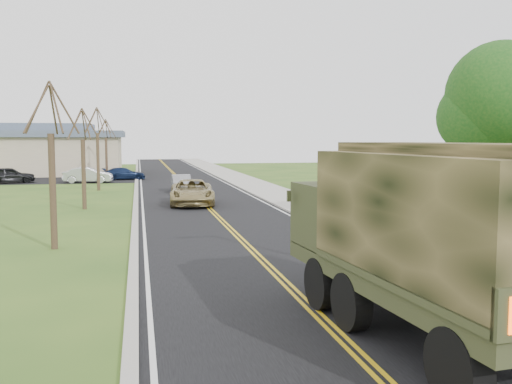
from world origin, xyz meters
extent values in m
plane|color=#2F521B|center=(0.00, 0.00, 0.00)|extent=(160.00, 160.00, 0.00)
cube|color=black|center=(0.00, 40.00, 0.01)|extent=(8.00, 120.00, 0.01)
cube|color=#9E998E|center=(4.15, 40.00, 0.06)|extent=(0.30, 120.00, 0.12)
cube|color=#9E998E|center=(5.90, 40.00, 0.05)|extent=(3.20, 120.00, 0.10)
cube|color=#9E998E|center=(-4.15, 40.00, 0.05)|extent=(0.30, 120.00, 0.10)
cylinder|color=#38281C|center=(11.00, 10.00, 2.52)|extent=(0.44, 0.44, 5.04)
sphere|color=#134314|center=(11.00, 10.00, 5.85)|extent=(4.50, 4.50, 4.50)
sphere|color=#134314|center=(10.20, 10.50, 4.95)|extent=(3.24, 3.24, 3.24)
cylinder|color=#38281C|center=(-7.00, 10.00, 2.10)|extent=(0.24, 0.24, 4.20)
cylinder|color=#38281C|center=(-6.52, 10.13, 5.13)|extent=(1.01, 0.33, 1.90)
cylinder|color=#38281C|center=(-6.97, 10.62, 5.05)|extent=(0.13, 1.29, 1.74)
cylinder|color=#38281C|center=(-7.46, 10.18, 5.13)|extent=(0.98, 0.43, 1.90)
cylinder|color=#38281C|center=(-7.39, 9.52, 5.05)|extent=(0.79, 1.05, 1.77)
cylinder|color=#38281C|center=(-6.73, 9.59, 5.13)|extent=(0.58, 0.90, 1.90)
cylinder|color=#38281C|center=(-7.00, 22.00, 1.98)|extent=(0.24, 0.24, 3.96)
cylinder|color=#38281C|center=(-6.55, 22.12, 4.83)|extent=(0.96, 0.32, 1.79)
cylinder|color=#38281C|center=(-6.97, 22.58, 4.76)|extent=(0.12, 1.22, 1.65)
cylinder|color=#38281C|center=(-7.43, 22.17, 4.83)|extent=(0.93, 0.41, 1.79)
cylinder|color=#38281C|center=(-7.37, 21.55, 4.76)|extent=(0.75, 0.99, 1.67)
cylinder|color=#38281C|center=(-6.75, 21.61, 4.83)|extent=(0.55, 0.85, 1.80)
cylinder|color=#38281C|center=(-7.00, 34.00, 2.22)|extent=(0.24, 0.24, 4.44)
cylinder|color=#38281C|center=(-6.50, 34.13, 5.42)|extent=(1.07, 0.35, 2.00)
cylinder|color=#38281C|center=(-6.97, 34.65, 5.34)|extent=(0.13, 1.36, 1.84)
cylinder|color=#38281C|center=(-7.49, 34.19, 5.42)|extent=(1.03, 0.46, 2.00)
cylinder|color=#38281C|center=(-7.41, 33.49, 5.34)|extent=(0.83, 1.10, 1.87)
cylinder|color=#38281C|center=(-6.72, 33.56, 5.42)|extent=(0.61, 0.95, 2.01)
cylinder|color=#38281C|center=(-7.00, 46.00, 2.04)|extent=(0.24, 0.24, 4.08)
cylinder|color=#38281C|center=(-6.54, 46.12, 4.98)|extent=(0.99, 0.33, 1.84)
cylinder|color=#38281C|center=(-6.97, 46.60, 4.91)|extent=(0.13, 1.25, 1.69)
cylinder|color=#38281C|center=(-7.45, 46.17, 4.98)|extent=(0.95, 0.42, 1.85)
cylinder|color=#38281C|center=(-7.38, 45.53, 4.91)|extent=(0.77, 1.02, 1.72)
cylinder|color=#38281C|center=(-6.74, 45.60, 4.98)|extent=(0.57, 0.88, 1.85)
cube|color=tan|center=(-16.00, 56.00, 2.10)|extent=(20.00, 12.00, 4.20)
cube|color=#475466|center=(-16.00, 56.00, 4.50)|extent=(21.00, 13.00, 0.70)
cube|color=#475466|center=(-16.00, 56.00, 5.20)|extent=(14.00, 8.00, 0.90)
cube|color=black|center=(-10.00, 46.00, 0.01)|extent=(18.00, 10.00, 0.02)
cylinder|color=black|center=(0.69, -4.14, 0.61)|extent=(0.50, 1.26, 1.23)
cylinder|color=black|center=(0.37, -0.58, 0.61)|extent=(0.50, 1.26, 1.23)
cylinder|color=black|center=(2.71, -0.37, 0.61)|extent=(0.50, 1.26, 1.23)
cylinder|color=black|center=(0.23, 0.98, 0.61)|extent=(0.50, 1.26, 1.23)
cylinder|color=black|center=(2.57, 1.19, 0.61)|extent=(0.50, 1.26, 1.23)
cube|color=#363A20|center=(1.60, -1.14, 1.17)|extent=(3.36, 8.03, 0.39)
cube|color=#363A20|center=(1.35, 1.70, 2.12)|extent=(2.86, 2.35, 1.56)
cube|color=black|center=(1.26, 2.70, 2.35)|extent=(2.46, 0.31, 0.78)
cube|color=#363A20|center=(1.68, -2.09, 1.45)|extent=(3.31, 6.15, 0.17)
cube|color=black|center=(1.68, -2.09, 2.63)|extent=(3.31, 6.15, 2.24)
cube|color=black|center=(1.68, -2.09, 3.80)|extent=(2.30, 6.06, 0.28)
cube|color=#FF590C|center=(0.78, -5.21, 1.73)|extent=(0.12, 0.05, 0.50)
imported|color=#978655|center=(-0.80, 22.82, 0.77)|extent=(2.97, 5.72, 1.54)
imported|color=#A0A0A4|center=(-0.80, 31.46, 0.64)|extent=(1.38, 3.92, 1.29)
imported|color=black|center=(-15.32, 42.73, 0.75)|extent=(4.72, 3.02, 1.50)
imported|color=#BABABF|center=(-8.45, 42.00, 0.71)|extent=(4.46, 1.94, 1.43)
imported|color=#0F1C3A|center=(-5.34, 45.33, 0.60)|extent=(4.31, 2.25, 1.19)
camera|label=1|loc=(-3.94, -11.60, 4.02)|focal=40.00mm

